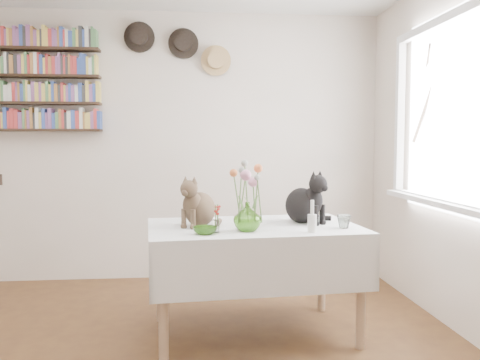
{
  "coord_description": "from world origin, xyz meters",
  "views": [
    {
      "loc": [
        0.21,
        -2.58,
        1.29
      ],
      "look_at": [
        0.52,
        0.64,
        1.05
      ],
      "focal_mm": 38.0,
      "sensor_mm": 36.0,
      "label": 1
    }
  ],
  "objects": [
    {
      "name": "room",
      "position": [
        0.0,
        0.0,
        1.25
      ],
      "size": [
        4.08,
        4.58,
        2.58
      ],
      "color": "brown",
      "rests_on": "ground"
    },
    {
      "name": "window",
      "position": [
        1.97,
        0.8,
        1.4
      ],
      "size": [
        0.12,
        1.52,
        1.32
      ],
      "color": "white",
      "rests_on": "room"
    },
    {
      "name": "dining_table",
      "position": [
        0.62,
        0.74,
        0.56
      ],
      "size": [
        1.45,
        1.0,
        0.74
      ],
      "color": "white",
      "rests_on": "room"
    },
    {
      "name": "tabby_cat",
      "position": [
        0.27,
        0.77,
        0.91
      ],
      "size": [
        0.35,
        0.37,
        0.34
      ],
      "primitive_type": null,
      "rotation": [
        0.0,
        0.0,
        -0.6
      ],
      "color": "brown",
      "rests_on": "dining_table"
    },
    {
      "name": "black_cat",
      "position": [
        0.97,
        0.83,
        0.92
      ],
      "size": [
        0.39,
        0.4,
        0.37
      ],
      "primitive_type": null,
      "rotation": [
        0.0,
        0.0,
        0.7
      ],
      "color": "black",
      "rests_on": "dining_table"
    },
    {
      "name": "flower_vase",
      "position": [
        0.56,
        0.53,
        0.83
      ],
      "size": [
        0.21,
        0.21,
        0.18
      ],
      "primitive_type": "imported",
      "rotation": [
        0.0,
        0.0,
        -0.23
      ],
      "color": "#84C84F",
      "rests_on": "dining_table"
    },
    {
      "name": "green_bowl",
      "position": [
        0.29,
        0.45,
        0.76
      ],
      "size": [
        0.16,
        0.16,
        0.05
      ],
      "primitive_type": "imported",
      "rotation": [
        0.0,
        0.0,
        0.11
      ],
      "color": "#84C84F",
      "rests_on": "dining_table"
    },
    {
      "name": "drinking_glass",
      "position": [
        1.19,
        0.57,
        0.78
      ],
      "size": [
        0.09,
        0.09,
        0.09
      ],
      "primitive_type": "imported",
      "rotation": [
        0.0,
        0.0,
        -0.0
      ],
      "color": "white",
      "rests_on": "dining_table"
    },
    {
      "name": "candlestick",
      "position": [
        0.95,
        0.44,
        0.81
      ],
      "size": [
        0.06,
        0.06,
        0.2
      ],
      "color": "white",
      "rests_on": "dining_table"
    },
    {
      "name": "berry_jar",
      "position": [
        0.36,
        0.51,
        0.82
      ],
      "size": [
        0.05,
        0.05,
        0.19
      ],
      "color": "white",
      "rests_on": "dining_table"
    },
    {
      "name": "porcelain_figurine",
      "position": [
        1.08,
        0.77,
        0.78
      ],
      "size": [
        0.04,
        0.04,
        0.08
      ],
      "color": "white",
      "rests_on": "dining_table"
    },
    {
      "name": "flower_bouquet",
      "position": [
        0.56,
        0.54,
        1.08
      ],
      "size": [
        0.17,
        0.13,
        0.39
      ],
      "color": "#4C7233",
      "rests_on": "flower_vase"
    },
    {
      "name": "bookshelf_unit",
      "position": [
        -1.1,
        2.16,
        1.84
      ],
      "size": [
        1.0,
        0.16,
        0.91
      ],
      "color": "black",
      "rests_on": "room"
    },
    {
      "name": "wall_hats",
      "position": [
        0.12,
        2.19,
        2.17
      ],
      "size": [
        0.98,
        0.09,
        0.48
      ],
      "color": "black",
      "rests_on": "room"
    }
  ]
}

